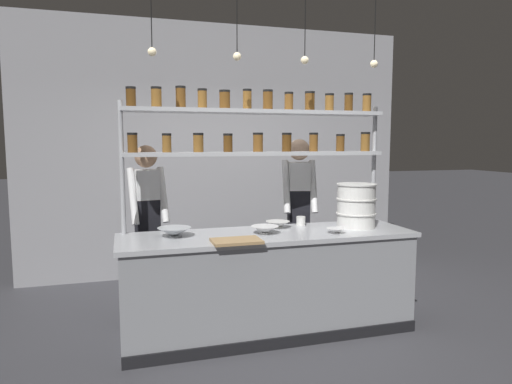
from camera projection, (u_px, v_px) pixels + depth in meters
name	position (u px, v px, depth m)	size (l,w,h in m)	color
ground_plane	(268.00, 331.00, 4.19)	(40.00, 40.00, 0.00)	#3D3D42
back_wall	(220.00, 151.00, 6.01)	(5.05, 0.12, 3.24)	#939399
prep_counter	(268.00, 283.00, 4.14)	(2.65, 0.76, 0.92)	gray
spice_shelf_unit	(258.00, 135.00, 4.31)	(2.54, 0.28, 2.23)	#ADAFB5
chef_left	(148.00, 219.00, 4.46)	(0.40, 0.32, 1.70)	black
chef_center	(299.00, 208.00, 4.90)	(0.40, 0.33, 1.76)	black
container_stack	(356.00, 205.00, 4.36)	(0.38, 0.38, 0.42)	white
cutting_board	(236.00, 241.00, 3.71)	(0.40, 0.26, 0.02)	#A88456
prep_bowl_near_left	(174.00, 232.00, 3.93)	(0.29, 0.29, 0.08)	#B2B7BC
prep_bowl_center_front	(265.00, 230.00, 4.06)	(0.25, 0.25, 0.07)	white
prep_bowl_center_back	(336.00, 231.00, 4.08)	(0.16, 0.16, 0.05)	white
prep_bowl_near_right	(278.00, 225.00, 4.34)	(0.23, 0.23, 0.06)	silver
serving_cup_front	(301.00, 221.00, 4.47)	(0.09, 0.09, 0.09)	silver
pendant_light_row	(271.00, 53.00, 3.93)	(2.08, 0.07, 0.77)	black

